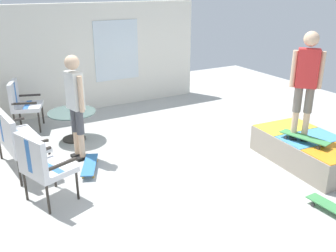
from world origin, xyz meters
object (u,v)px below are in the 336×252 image
at_px(person_watching, 75,99).
at_px(skateboard_spare, 335,209).
at_px(patio_bench, 13,135).
at_px(patio_table, 72,120).
at_px(patio_chair_by_wall, 41,163).
at_px(person_skater, 306,78).
at_px(patio_chair_near_house, 21,101).
at_px(skate_ramp, 310,150).
at_px(skateboard_by_bench, 90,165).
at_px(skateboard_on_ramp, 304,138).

relative_size(person_watching, skateboard_spare, 2.22).
xyz_separation_m(patio_bench, person_watching, (-0.07, -1.01, 0.44)).
bearing_deg(patio_table, skateboard_spare, -151.92).
distance_m(patio_chair_by_wall, person_skater, 4.12).
distance_m(patio_table, person_skater, 4.24).
xyz_separation_m(person_skater, skateboard_spare, (-1.33, 0.70, -1.39)).
bearing_deg(skateboard_spare, patio_chair_by_wall, 56.10).
xyz_separation_m(patio_chair_near_house, person_watching, (-1.92, -0.59, 0.45)).
relative_size(skate_ramp, person_skater, 1.10).
relative_size(skate_ramp, patio_chair_near_house, 1.86).
distance_m(skate_ramp, patio_table, 4.33).
height_order(patio_bench, skateboard_by_bench, patio_bench).
xyz_separation_m(person_watching, person_skater, (-2.02, -3.08, 0.42)).
height_order(skate_ramp, skateboard_spare, skate_ramp).
bearing_deg(person_watching, skateboard_spare, -144.60).
bearing_deg(skateboard_on_ramp, patio_chair_near_house, 41.35).
relative_size(patio_chair_near_house, skateboard_on_ramp, 1.24).
relative_size(patio_chair_near_house, person_watching, 0.57).
bearing_deg(skateboard_by_bench, person_skater, -115.85).
distance_m(person_watching, skateboard_on_ramp, 3.77).
xyz_separation_m(skateboard_by_bench, skateboard_on_ramp, (-1.67, -3.02, 0.46)).
bearing_deg(patio_bench, person_watching, -93.70).
xyz_separation_m(skate_ramp, skateboard_by_bench, (1.57, 3.31, -0.15)).
distance_m(patio_table, skateboard_by_bench, 1.41).
xyz_separation_m(patio_bench, patio_chair_by_wall, (-1.24, -0.16, -0.00)).
height_order(skate_ramp, person_watching, person_watching).
height_order(patio_chair_near_house, patio_chair_by_wall, same).
relative_size(person_watching, skateboard_by_bench, 2.21).
height_order(person_skater, skateboard_by_bench, person_skater).
bearing_deg(skate_ramp, patio_table, 47.12).
xyz_separation_m(patio_table, skateboard_spare, (-4.19, -2.24, -0.32)).
bearing_deg(patio_chair_by_wall, patio_bench, 7.31).
xyz_separation_m(patio_bench, skateboard_by_bench, (-0.59, -1.01, -0.53)).
bearing_deg(patio_table, patio_chair_near_house, 34.44).
height_order(patio_bench, patio_chair_by_wall, same).
relative_size(patio_chair_by_wall, person_watching, 0.57).
xyz_separation_m(person_skater, skateboard_by_bench, (1.49, 3.09, -1.39)).
bearing_deg(skateboard_spare, person_watching, 35.40).
xyz_separation_m(patio_bench, skateboard_spare, (-3.41, -3.39, -0.53)).
distance_m(patio_bench, patio_chair_by_wall, 1.25).
bearing_deg(person_skater, skateboard_by_bench, 64.15).
bearing_deg(patio_table, skateboard_on_ramp, -136.52).
height_order(patio_table, skateboard_by_bench, patio_table).
relative_size(patio_bench, skateboard_on_ramp, 1.58).
xyz_separation_m(patio_chair_near_house, patio_chair_by_wall, (-3.09, 0.26, 0.00)).
height_order(patio_bench, skateboard_on_ramp, patio_bench).
distance_m(person_skater, skateboard_on_ramp, 0.95).
bearing_deg(patio_table, patio_chair_by_wall, 153.80).
bearing_deg(person_skater, patio_bench, 63.06).
bearing_deg(patio_chair_near_house, person_watching, -162.84).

